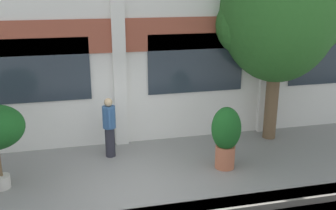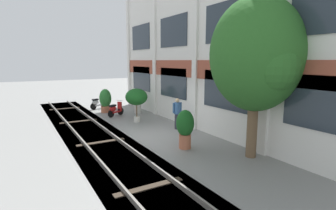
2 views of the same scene
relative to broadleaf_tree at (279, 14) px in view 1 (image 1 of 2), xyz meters
name	(u,v)px [view 1 (image 1 of 2)]	position (x,y,z in m)	size (l,w,h in m)	color
ground_plane	(136,186)	(-4.35, -2.01, -3.64)	(80.00, 80.00, 0.00)	gray
broadleaf_tree	(279,14)	(0.00, 0.00, 0.00)	(3.40, 3.24, 5.75)	brown
potted_plant_ribbed_drum	(226,134)	(-2.03, -1.58, -2.75)	(0.73, 0.73, 1.59)	#B76647
resident_by_doorway	(109,126)	(-4.76, -0.23, -2.78)	(0.34, 0.53, 1.62)	#282833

